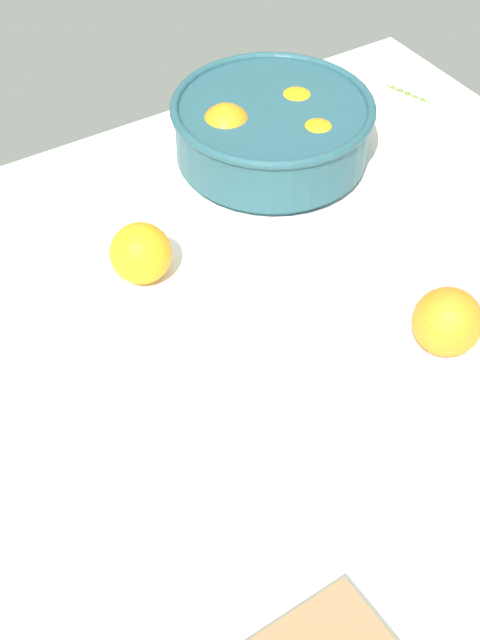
{
  "coord_description": "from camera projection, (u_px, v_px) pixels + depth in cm",
  "views": [
    {
      "loc": [
        -33.25,
        -51.95,
        70.16
      ],
      "look_at": [
        0.01,
        1.68,
        4.45
      ],
      "focal_mm": 48.56,
      "sensor_mm": 36.0,
      "label": 1
    }
  ],
  "objects": [
    {
      "name": "herb_sprig_0",
      "position": [
        407.0,
        92.0,
        1.3
      ],
      "size": [
        2.74,
        7.66,
        0.88
      ],
      "color": "#567230",
      "rests_on": "ground_plane"
    },
    {
      "name": "ground_plane",
      "position": [
        248.0,
        367.0,
        0.94
      ],
      "size": [
        114.66,
        94.09,
        3.0
      ],
      "primitive_type": "cube",
      "color": "white"
    },
    {
      "name": "loose_orange_2",
      "position": [
        447.0,
        322.0,
        0.92
      ],
      "size": [
        7.56,
        7.56,
        7.56
      ],
      "primitive_type": "sphere",
      "color": "orange",
      "rests_on": "ground_plane"
    },
    {
      "name": "loose_orange_0",
      "position": [
        141.0,
        253.0,
        1.0
      ],
      "size": [
        7.25,
        7.25,
        7.25
      ],
      "primitive_type": "sphere",
      "color": "orange",
      "rests_on": "ground_plane"
    },
    {
      "name": "fruit_bowl",
      "position": [
        273.0,
        130.0,
        1.14
      ],
      "size": [
        26.81,
        26.81,
        10.11
      ],
      "color": "#234C56",
      "rests_on": "ground_plane"
    }
  ]
}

